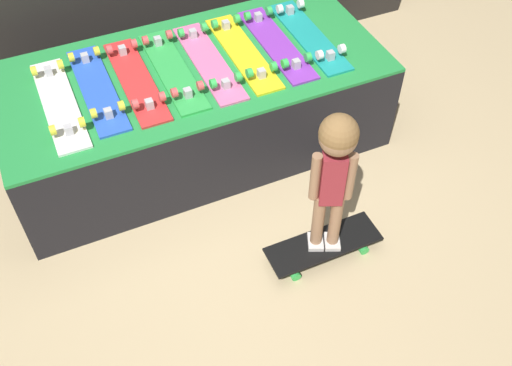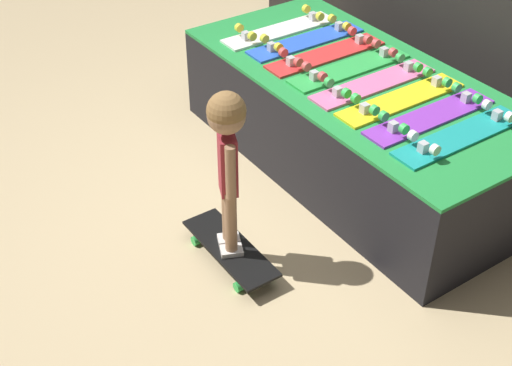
{
  "view_description": "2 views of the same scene",
  "coord_description": "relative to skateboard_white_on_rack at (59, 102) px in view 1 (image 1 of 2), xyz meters",
  "views": [
    {
      "loc": [
        -0.79,
        -2.09,
        2.67
      ],
      "look_at": [
        0.07,
        -0.16,
        0.34
      ],
      "focal_mm": 42.0,
      "sensor_mm": 36.0,
      "label": 1
    },
    {
      "loc": [
        2.63,
        -1.92,
        2.51
      ],
      "look_at": [
        0.2,
        -0.26,
        0.33
      ],
      "focal_mm": 50.0,
      "sensor_mm": 36.0,
      "label": 2
    }
  ],
  "objects": [
    {
      "name": "skateboard_on_floor",
      "position": [
        1.07,
        -1.07,
        -0.54
      ],
      "size": [
        0.63,
        0.21,
        0.09
      ],
      "color": "black",
      "rests_on": "ground_plane"
    },
    {
      "name": "skateboard_red_on_rack",
      "position": [
        0.43,
        0.03,
        0.0
      ],
      "size": [
        0.18,
        0.79,
        0.09
      ],
      "color": "red",
      "rests_on": "display_rack"
    },
    {
      "name": "skateboard_teal_on_rack",
      "position": [
        1.5,
        0.02,
        0.0
      ],
      "size": [
        0.18,
        0.79,
        0.09
      ],
      "color": "teal",
      "rests_on": "display_rack"
    },
    {
      "name": "child",
      "position": [
        1.07,
        -1.07,
        0.1
      ],
      "size": [
        0.2,
        0.18,
        0.89
      ],
      "rotation": [
        0.0,
        0.0,
        -0.41
      ],
      "color": "silver",
      "rests_on": "skateboard_on_floor"
    },
    {
      "name": "skateboard_green_on_rack",
      "position": [
        0.64,
        0.03,
        0.0
      ],
      "size": [
        0.18,
        0.79,
        0.09
      ],
      "color": "green",
      "rests_on": "display_rack"
    },
    {
      "name": "ground_plane",
      "position": [
        0.75,
        -0.57,
        -0.61
      ],
      "size": [
        16.0,
        16.0,
        0.0
      ],
      "primitive_type": "plane",
      "color": "tan"
    },
    {
      "name": "skateboard_white_on_rack",
      "position": [
        0.0,
        0.0,
        0.0
      ],
      "size": [
        0.18,
        0.79,
        0.09
      ],
      "color": "white",
      "rests_on": "display_rack"
    },
    {
      "name": "display_rack",
      "position": [
        0.75,
        0.03,
        -0.31
      ],
      "size": [
        2.22,
        1.03,
        0.59
      ],
      "color": "black",
      "rests_on": "ground_plane"
    },
    {
      "name": "skateboard_yellow_on_rack",
      "position": [
        1.07,
        0.02,
        0.0
      ],
      "size": [
        0.18,
        0.79,
        0.09
      ],
      "color": "yellow",
      "rests_on": "display_rack"
    },
    {
      "name": "skateboard_blue_on_rack",
      "position": [
        0.21,
        0.04,
        0.0
      ],
      "size": [
        0.18,
        0.79,
        0.09
      ],
      "color": "blue",
      "rests_on": "display_rack"
    },
    {
      "name": "skateboard_purple_on_rack",
      "position": [
        1.29,
        0.02,
        0.0
      ],
      "size": [
        0.18,
        0.79,
        0.09
      ],
      "color": "purple",
      "rests_on": "display_rack"
    },
    {
      "name": "skateboard_pink_on_rack",
      "position": [
        0.86,
        0.02,
        0.0
      ],
      "size": [
        0.18,
        0.79,
        0.09
      ],
      "color": "pink",
      "rests_on": "display_rack"
    }
  ]
}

